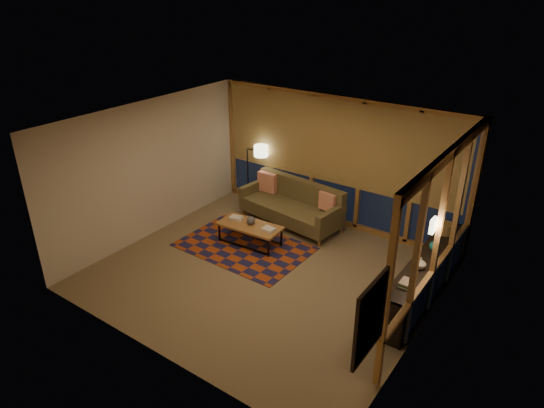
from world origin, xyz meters
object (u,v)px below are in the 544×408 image
Objects in this scene: coffee_table at (250,234)px; sofa at (291,205)px; bookshelf at (425,277)px; floor_lamp at (248,174)px.

sofa is at bearing 77.67° from coffee_table.
sofa is at bearing 164.47° from bookshelf.
coffee_table is (-0.18, -1.16, -0.24)m from sofa.
coffee_table is 1.97m from floor_lamp.
floor_lamp is at bearing 165.13° from bookshelf.
floor_lamp reaches higher than sofa.
floor_lamp is (-1.19, 1.48, 0.51)m from coffee_table.
floor_lamp is 4.71m from bookshelf.
bookshelf is at bearing -28.40° from floor_lamp.
floor_lamp is 0.49× the size of bookshelf.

